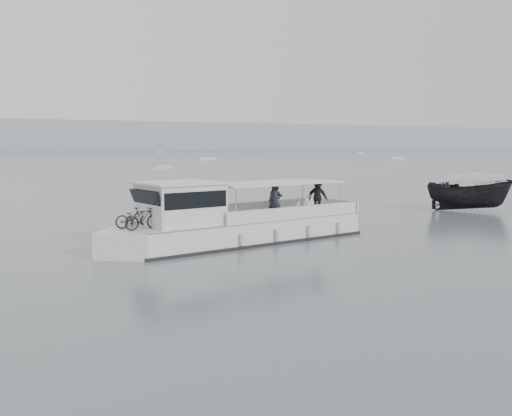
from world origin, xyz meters
name	(u,v)px	position (x,y,z in m)	size (l,w,h in m)	color
ground	(163,264)	(0.00, 0.00, 0.00)	(1400.00, 1400.00, 0.00)	#545D63
tour_boat	(226,224)	(4.03, 3.11, 0.95)	(13.93, 5.58, 5.81)	white
dark_motorboat	(469,195)	(24.89, 8.06, 1.12)	(2.18, 5.79, 2.24)	black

